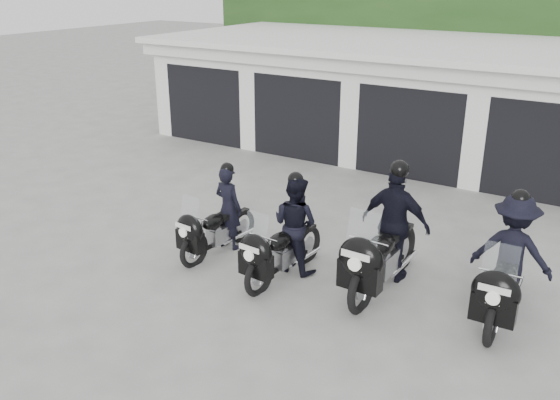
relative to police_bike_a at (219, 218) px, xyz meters
The scene contains 7 objects.
ground 1.52m from the police_bike_a, ahead, with size 80.00×80.00×0.00m, color #9C9B96.
garage_block 8.42m from the police_bike_a, 80.75° to the left, with size 16.40×6.80×2.96m.
background_vegetation 13.42m from the police_bike_a, 82.55° to the left, with size 20.00×3.90×5.80m.
police_bike_a is the anchor object (origin of this frame).
police_bike_b 1.48m from the police_bike_a, ahead, with size 0.85×2.06×1.79m.
police_bike_c 3.05m from the police_bike_a, ahead, with size 1.16×2.41×2.10m.
police_bike_d 4.83m from the police_bike_a, ahead, with size 1.18×2.22×1.93m.
Camera 1 is at (4.67, -7.81, 4.72)m, focal length 38.00 mm.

